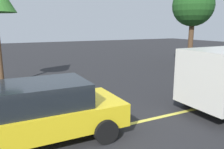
# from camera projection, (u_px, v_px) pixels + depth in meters

# --- Properties ---
(ground_plane) EXTENTS (80.00, 80.00, 0.00)m
(ground_plane) POSITION_uv_depth(u_px,v_px,m) (57.00, 141.00, 5.88)
(ground_plane) COLOR #262628
(lane_marking_centre) EXTENTS (28.00, 0.16, 0.01)m
(lane_marking_centre) POSITION_uv_depth(u_px,v_px,m) (150.00, 119.00, 7.22)
(lane_marking_centre) COLOR #E0D14C
(car_yellow_near_curb) EXTENTS (4.54, 2.13, 1.56)m
(car_yellow_near_curb) POSITION_uv_depth(u_px,v_px,m) (38.00, 112.00, 5.78)
(car_yellow_near_curb) COLOR gold
(car_yellow_near_curb) RESTS_ON ground_plane
(tree_left_verge) EXTENTS (3.11, 3.11, 6.08)m
(tree_left_verge) POSITION_uv_depth(u_px,v_px,m) (193.00, 6.00, 16.95)
(tree_left_verge) COLOR #513823
(tree_left_verge) RESTS_ON ground_plane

